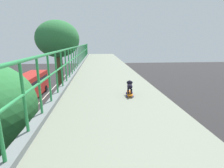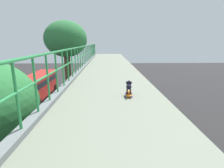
{
  "view_description": "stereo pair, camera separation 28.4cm",
  "coord_description": "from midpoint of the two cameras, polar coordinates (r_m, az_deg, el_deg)",
  "views": [
    {
      "loc": [
        0.81,
        -1.07,
        7.6
      ],
      "look_at": [
        1.21,
        3.72,
        6.39
      ],
      "focal_mm": 27.31,
      "sensor_mm": 36.0,
      "label": 1
    },
    {
      "loc": [
        1.09,
        -1.09,
        7.6
      ],
      "look_at": [
        1.21,
        3.72,
        6.39
      ],
      "focal_mm": 27.31,
      "sensor_mm": 36.0,
      "label": 2
    }
  ],
  "objects": [
    {
      "name": "city_bus",
      "position": [
        25.18,
        -23.58,
        -0.42
      ],
      "size": [
        2.71,
        10.58,
        3.16
      ],
      "color": "#B3221B",
      "rests_on": "ground"
    },
    {
      "name": "car_red_taxi_fifth",
      "position": [
        14.06,
        -27.35,
        -17.28
      ],
      "size": [
        1.78,
        4.14,
        1.55
      ],
      "color": "red",
      "rests_on": "ground"
    },
    {
      "name": "toy_skateboard",
      "position": [
        4.55,
        7.39,
        -3.23
      ],
      "size": [
        0.23,
        0.48,
        0.08
      ],
      "color": "orange",
      "rests_on": "overpass_deck"
    },
    {
      "name": "small_dog",
      "position": [
        4.54,
        7.46,
        -0.58
      ],
      "size": [
        0.19,
        0.41,
        0.31
      ],
      "color": "black",
      "rests_on": "toy_skateboard"
    },
    {
      "name": "roadside_tree_far",
      "position": [
        16.6,
        -14.69,
        13.7
      ],
      "size": [
        3.85,
        3.85,
        9.44
      ],
      "color": "brown",
      "rests_on": "ground"
    }
  ]
}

